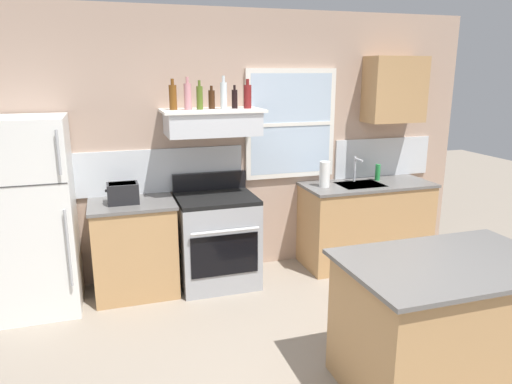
% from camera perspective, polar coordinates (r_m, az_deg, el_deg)
% --- Properties ---
extents(back_wall, '(5.40, 0.11, 2.70)m').
position_cam_1_polar(back_wall, '(4.98, -2.71, 5.70)').
color(back_wall, tan).
rests_on(back_wall, ground_plane).
extents(refrigerator, '(0.70, 0.72, 1.73)m').
position_cam_1_polar(refrigerator, '(4.59, -25.25, -2.68)').
color(refrigerator, white).
rests_on(refrigerator, ground_plane).
extents(counter_left_of_stove, '(0.79, 0.63, 0.91)m').
position_cam_1_polar(counter_left_of_stove, '(4.73, -14.35, -6.47)').
color(counter_left_of_stove, tan).
rests_on(counter_left_of_stove, ground_plane).
extents(toaster, '(0.30, 0.20, 0.19)m').
position_cam_1_polar(toaster, '(4.55, -15.66, -0.10)').
color(toaster, black).
rests_on(toaster, counter_left_of_stove).
extents(stove_range, '(0.76, 0.69, 1.09)m').
position_cam_1_polar(stove_range, '(4.79, -4.71, -5.67)').
color(stove_range, '#9EA0A5').
rests_on(stove_range, ground_plane).
extents(range_hood_shelf, '(0.96, 0.52, 0.24)m').
position_cam_1_polar(range_hood_shelf, '(4.62, -5.28, 8.36)').
color(range_hood_shelf, silver).
extents(bottle_amber_wine, '(0.07, 0.07, 0.28)m').
position_cam_1_polar(bottle_amber_wine, '(4.57, -9.93, 11.17)').
color(bottle_amber_wine, brown).
rests_on(bottle_amber_wine, range_hood_shelf).
extents(bottle_rose_pink, '(0.07, 0.07, 0.30)m').
position_cam_1_polar(bottle_rose_pink, '(4.55, -8.18, 11.32)').
color(bottle_rose_pink, '#C67F84').
rests_on(bottle_rose_pink, range_hood_shelf).
extents(bottle_olive_oil_square, '(0.06, 0.06, 0.27)m').
position_cam_1_polar(bottle_olive_oil_square, '(4.57, -6.77, 11.21)').
color(bottle_olive_oil_square, '#4C601E').
rests_on(bottle_olive_oil_square, range_hood_shelf).
extents(bottle_brown_stout, '(0.06, 0.06, 0.22)m').
position_cam_1_polar(bottle_brown_stout, '(4.64, -5.34, 11.02)').
color(bottle_brown_stout, '#381E0F').
rests_on(bottle_brown_stout, range_hood_shelf).
extents(bottle_clear_tall, '(0.06, 0.06, 0.31)m').
position_cam_1_polar(bottle_clear_tall, '(4.61, -3.90, 11.51)').
color(bottle_clear_tall, silver).
rests_on(bottle_clear_tall, range_hood_shelf).
extents(bottle_balsamic_dark, '(0.06, 0.06, 0.22)m').
position_cam_1_polar(bottle_balsamic_dark, '(4.67, -2.58, 11.11)').
color(bottle_balsamic_dark, black).
rests_on(bottle_balsamic_dark, range_hood_shelf).
extents(bottle_red_label_wine, '(0.07, 0.07, 0.28)m').
position_cam_1_polar(bottle_red_label_wine, '(4.68, -1.01, 11.42)').
color(bottle_red_label_wine, maroon).
rests_on(bottle_red_label_wine, range_hood_shelf).
extents(counter_right_with_sink, '(1.43, 0.63, 0.91)m').
position_cam_1_polar(counter_right_with_sink, '(5.44, 12.95, -3.62)').
color(counter_right_with_sink, tan).
rests_on(counter_right_with_sink, ground_plane).
extents(sink_faucet, '(0.03, 0.17, 0.28)m').
position_cam_1_polar(sink_faucet, '(5.31, 11.88, 3.02)').
color(sink_faucet, silver).
rests_on(sink_faucet, counter_right_with_sink).
extents(paper_towel_roll, '(0.11, 0.11, 0.27)m').
position_cam_1_polar(paper_towel_roll, '(5.05, 8.23, 2.12)').
color(paper_towel_roll, white).
rests_on(paper_towel_roll, counter_right_with_sink).
extents(dish_soap_bottle, '(0.06, 0.06, 0.18)m').
position_cam_1_polar(dish_soap_bottle, '(5.48, 14.37, 2.30)').
color(dish_soap_bottle, '#268C3F').
rests_on(dish_soap_bottle, counter_right_with_sink).
extents(kitchen_island, '(1.40, 0.90, 0.91)m').
position_cam_1_polar(kitchen_island, '(3.54, 21.65, -14.49)').
color(kitchen_island, tan).
rests_on(kitchen_island, ground_plane).
extents(upper_cabinet_right, '(0.64, 0.32, 0.70)m').
position_cam_1_polar(upper_cabinet_right, '(5.49, 16.28, 11.70)').
color(upper_cabinet_right, tan).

